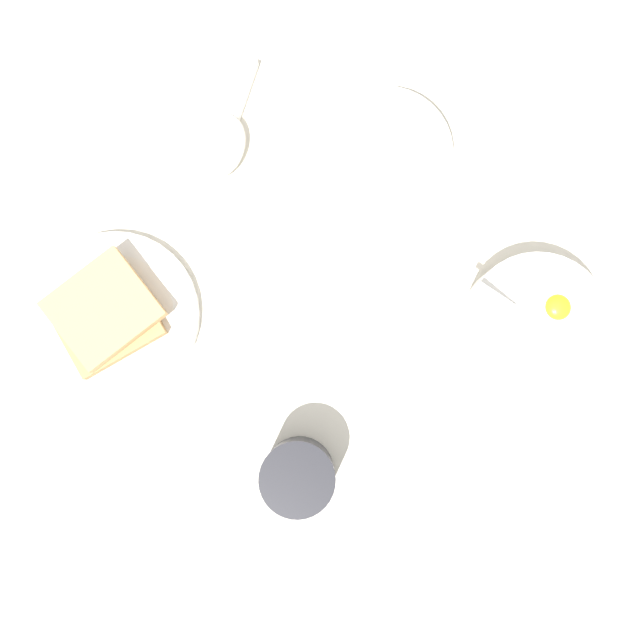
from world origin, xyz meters
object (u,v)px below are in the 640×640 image
congee_bowl (382,158)px  egg_bowl (532,324)px  toast_plate (113,316)px  soup_spoon (221,139)px  drinking_cup (297,476)px  toast_sandwich (103,315)px

congee_bowl → egg_bowl: bearing=-50.9°
toast_plate → soup_spoon: soup_spoon is taller
soup_spoon → drinking_cup: 0.39m
toast_sandwich → toast_plate: bearing=10.8°
egg_bowl → toast_plate: egg_bowl is taller
soup_spoon → drinking_cup: bearing=-78.6°
soup_spoon → congee_bowl: bearing=-9.7°
toast_plate → soup_spoon: 0.24m
soup_spoon → congee_bowl: congee_bowl is taller
toast_plate → egg_bowl: bearing=-3.3°
toast_plate → toast_sandwich: bearing=-169.2°
egg_bowl → soup_spoon: egg_bowl is taller
toast_sandwich → drinking_cup: 0.28m
toast_plate → toast_sandwich: toast_sandwich is taller
soup_spoon → drinking_cup: size_ratio=1.79×
soup_spoon → congee_bowl: 0.19m
congee_bowl → toast_plate: bearing=-151.6°
drinking_cup → toast_plate: bearing=138.4°
congee_bowl → soup_spoon: bearing=170.3°
egg_bowl → toast_sandwich: bearing=176.9°
toast_plate → toast_sandwich: size_ratio=1.33×
egg_bowl → toast_plate: 0.47m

